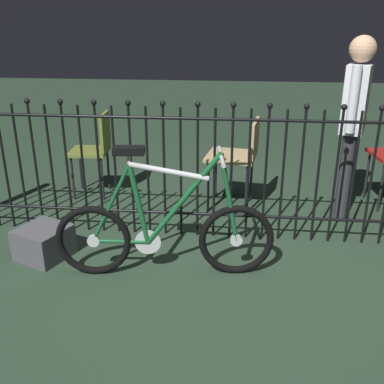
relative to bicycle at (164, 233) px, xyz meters
name	(u,v)px	position (x,y,z in m)	size (l,w,h in m)	color
ground_plane	(213,276)	(0.34, 0.00, -0.32)	(20.00, 20.00, 0.00)	#283D2C
iron_fence	(212,169)	(0.28, 0.61, 0.26)	(4.63, 0.07, 1.16)	black
bicycle	(164,233)	(0.00, 0.00, 0.00)	(1.49, 0.40, 0.92)	black
chair_tan	(240,152)	(0.50, 1.24, 0.21)	(0.50, 0.50, 0.83)	black
chair_olive	(96,146)	(-0.90, 1.41, 0.19)	(0.39, 0.39, 0.83)	black
person_visitor	(354,116)	(1.43, 1.11, 0.60)	(0.27, 0.45, 1.55)	#2D2D33
display_crate	(44,242)	(-0.94, 0.14, -0.20)	(0.34, 0.34, 0.24)	#4C4C51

